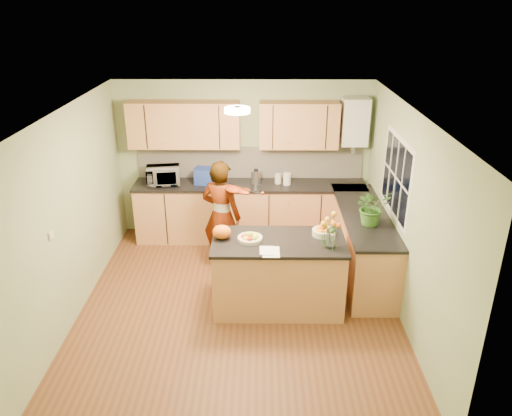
{
  "coord_description": "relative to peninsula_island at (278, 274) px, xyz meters",
  "views": [
    {
      "loc": [
        0.27,
        -5.39,
        3.7
      ],
      "look_at": [
        0.21,
        0.5,
        1.15
      ],
      "focal_mm": 35.0,
      "sensor_mm": 36.0,
      "label": 1
    }
  ],
  "objects": [
    {
      "name": "orange_bowl",
      "position": [
        0.55,
        0.15,
        0.53
      ],
      "size": [
        0.26,
        0.26,
        0.15
      ],
      "color": "beige",
      "rests_on": "peninsula_island"
    },
    {
      "name": "violin",
      "position": [
        -0.57,
        0.77,
        0.83
      ],
      "size": [
        0.67,
        0.58,
        0.17
      ],
      "primitive_type": null,
      "rotation": [
        0.17,
        0.0,
        -0.61
      ],
      "color": "#4A1204",
      "rests_on": "violinist"
    },
    {
      "name": "floor",
      "position": [
        -0.49,
        -0.01,
        -0.47
      ],
      "size": [
        4.5,
        4.5,
        0.0
      ],
      "primitive_type": "plane",
      "color": "brown",
      "rests_on": "ground"
    },
    {
      "name": "wall_right",
      "position": [
        1.51,
        -0.01,
        0.78
      ],
      "size": [
        0.02,
        4.5,
        2.5
      ],
      "primitive_type": "cube",
      "color": "gray",
      "rests_on": "floor"
    },
    {
      "name": "peninsula_island",
      "position": [
        0.0,
        0.0,
        0.0
      ],
      "size": [
        1.63,
        0.83,
        0.93
      ],
      "color": "#BE804C",
      "rests_on": "floor"
    },
    {
      "name": "boiler",
      "position": [
        1.21,
        2.08,
        1.43
      ],
      "size": [
        0.4,
        0.3,
        0.86
      ],
      "color": "silver",
      "rests_on": "wall_back"
    },
    {
      "name": "upper_cabinets",
      "position": [
        -0.67,
        2.07,
        1.38
      ],
      "size": [
        3.2,
        0.34,
        0.7
      ],
      "color": "#BE804C",
      "rests_on": "wall_back"
    },
    {
      "name": "wall_front",
      "position": [
        -0.49,
        -2.26,
        0.78
      ],
      "size": [
        4.0,
        0.02,
        2.5
      ],
      "primitive_type": "cube",
      "color": "gray",
      "rests_on": "floor"
    },
    {
      "name": "flower_vase",
      "position": [
        0.6,
        -0.18,
        0.78
      ],
      "size": [
        0.26,
        0.26,
        0.48
      ],
      "rotation": [
        0.0,
        0.0,
        0.16
      ],
      "color": "silver",
      "rests_on": "peninsula_island"
    },
    {
      "name": "window_right",
      "position": [
        1.5,
        0.59,
        1.08
      ],
      "size": [
        0.01,
        1.3,
        1.05
      ],
      "color": "silver",
      "rests_on": "wall_right"
    },
    {
      "name": "jar_white",
      "position": [
        0.19,
        1.91,
        0.57
      ],
      "size": [
        0.13,
        0.13,
        0.19
      ],
      "primitive_type": "cylinder",
      "rotation": [
        0.0,
        0.0,
        -0.1
      ],
      "color": "silver",
      "rests_on": "back_counter"
    },
    {
      "name": "fruit_dish",
      "position": [
        -0.35,
        -0.0,
        0.51
      ],
      "size": [
        0.3,
        0.3,
        0.11
      ],
      "color": "beige",
      "rests_on": "peninsula_island"
    },
    {
      "name": "violinist",
      "position": [
        -0.77,
        0.99,
        0.34
      ],
      "size": [
        0.7,
        0.6,
        1.62
      ],
      "primitive_type": "imported",
      "rotation": [
        0.0,
        0.0,
        2.72
      ],
      "color": "tan",
      "rests_on": "floor"
    },
    {
      "name": "potted_plant",
      "position": [
        1.21,
        0.46,
        0.72
      ],
      "size": [
        0.49,
        0.44,
        0.49
      ],
      "primitive_type": "imported",
      "rotation": [
        0.0,
        0.0,
        0.14
      ],
      "color": "#366A23",
      "rests_on": "right_counter"
    },
    {
      "name": "orange_bag",
      "position": [
        -0.69,
        0.05,
        0.55
      ],
      "size": [
        0.29,
        0.27,
        0.17
      ],
      "primitive_type": "ellipsoid",
      "rotation": [
        0.0,
        0.0,
        0.39
      ],
      "color": "orange",
      "rests_on": "peninsula_island"
    },
    {
      "name": "ceiling",
      "position": [
        -0.49,
        -0.01,
        2.03
      ],
      "size": [
        4.0,
        4.5,
        0.02
      ],
      "primitive_type": "cube",
      "color": "silver",
      "rests_on": "wall_back"
    },
    {
      "name": "back_counter",
      "position": [
        -0.39,
        1.93,
        0.0
      ],
      "size": [
        3.64,
        0.62,
        0.94
      ],
      "color": "#BE804C",
      "rests_on": "floor"
    },
    {
      "name": "microwave",
      "position": [
        -1.74,
        1.91,
        0.61
      ],
      "size": [
        0.56,
        0.42,
        0.28
      ],
      "primitive_type": "imported",
      "rotation": [
        0.0,
        0.0,
        0.16
      ],
      "color": "silver",
      "rests_on": "back_counter"
    },
    {
      "name": "kettle",
      "position": [
        -0.3,
        1.95,
        0.59
      ],
      "size": [
        0.15,
        0.15,
        0.28
      ],
      "rotation": [
        0.0,
        0.0,
        -0.32
      ],
      "color": "#AEAFB3",
      "rests_on": "back_counter"
    },
    {
      "name": "papers",
      "position": [
        -0.1,
        -0.3,
        0.47
      ],
      "size": [
        0.2,
        0.27,
        0.01
      ],
      "primitive_type": "cube",
      "color": "white",
      "rests_on": "peninsula_island"
    },
    {
      "name": "jar_cream",
      "position": [
        0.05,
        1.96,
        0.55
      ],
      "size": [
        0.11,
        0.11,
        0.16
      ],
      "primitive_type": "cylinder",
      "rotation": [
        0.0,
        0.0,
        -0.04
      ],
      "color": "beige",
      "rests_on": "back_counter"
    },
    {
      "name": "light_switch",
      "position": [
        -2.48,
        -0.61,
        0.83
      ],
      "size": [
        0.02,
        0.09,
        0.09
      ],
      "primitive_type": "cube",
      "color": "silver",
      "rests_on": "wall_left"
    },
    {
      "name": "right_counter",
      "position": [
        1.2,
        0.84,
        0.0
      ],
      "size": [
        0.62,
        2.24,
        0.94
      ],
      "color": "#BE804C",
      "rests_on": "floor"
    },
    {
      "name": "ceiling_lamp",
      "position": [
        -0.49,
        0.29,
        1.99
      ],
      "size": [
        0.3,
        0.3,
        0.07
      ],
      "color": "#FFEABF",
      "rests_on": "ceiling"
    },
    {
      "name": "splashback",
      "position": [
        -0.39,
        2.22,
        0.73
      ],
      "size": [
        3.6,
        0.02,
        0.52
      ],
      "primitive_type": "cube",
      "color": "beige",
      "rests_on": "back_counter"
    },
    {
      "name": "wall_back",
      "position": [
        -0.49,
        2.24,
        0.78
      ],
      "size": [
        4.0,
        0.02,
        2.5
      ],
      "primitive_type": "cube",
      "color": "gray",
      "rests_on": "floor"
    },
    {
      "name": "wall_left",
      "position": [
        -2.49,
        -0.01,
        0.78
      ],
      "size": [
        0.02,
        4.5,
        2.5
      ],
      "primitive_type": "cube",
      "color": "gray",
      "rests_on": "floor"
    },
    {
      "name": "blue_box",
      "position": [
        -1.09,
        1.94,
        0.6
      ],
      "size": [
        0.35,
        0.28,
        0.25
      ],
      "primitive_type": "cube",
      "rotation": [
        0.0,
        0.0,
        -0.15
      ],
      "color": "navy",
      "rests_on": "back_counter"
    }
  ]
}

